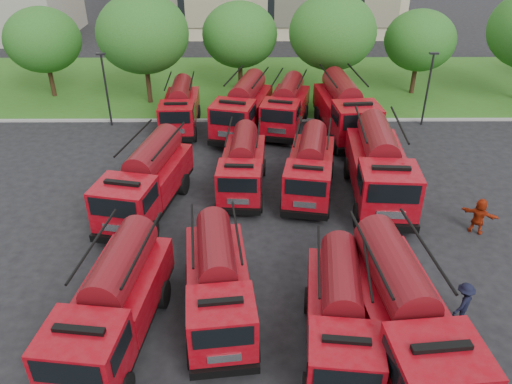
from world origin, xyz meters
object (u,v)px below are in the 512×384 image
fire_truck_1 (218,282)px  firefighter_5 (475,232)px  fire_truck_8 (180,107)px  firefighter_4 (143,240)px  fire_truck_3 (402,314)px  fire_truck_11 (345,109)px  firefighter_2 (410,312)px  fire_truck_10 (286,106)px  fire_truck_5 (242,165)px  fire_truck_6 (310,167)px  fire_truck_0 (113,303)px  firefighter_3 (458,320)px  fire_truck_2 (340,314)px  fire_truck_9 (243,107)px  firefighter_1 (198,360)px  fire_truck_4 (147,180)px  fire_truck_7 (379,167)px

fire_truck_1 → firefighter_5: (12.03, 5.35, -1.52)m
fire_truck_8 → firefighter_4: fire_truck_8 is taller
fire_truck_3 → fire_truck_11: size_ratio=0.98×
firefighter_2 → fire_truck_10: bearing=4.4°
fire_truck_5 → fire_truck_6: (3.63, -0.33, 0.05)m
fire_truck_6 → firefighter_4: 9.50m
fire_truck_0 → fire_truck_10: bearing=76.6°
fire_truck_8 → firefighter_3: size_ratio=3.75×
fire_truck_5 → fire_truck_8: fire_truck_8 is taller
fire_truck_10 → firefighter_5: 15.37m
fire_truck_2 → fire_truck_8: fire_truck_2 is taller
fire_truck_0 → fire_truck_11: bearing=65.7°
fire_truck_5 → fire_truck_1: bearing=-91.2°
fire_truck_2 → fire_truck_11: bearing=86.6°
fire_truck_5 → fire_truck_9: fire_truck_9 is taller
fire_truck_1 → fire_truck_6: fire_truck_6 is taller
firefighter_1 → firefighter_4: bearing=137.3°
fire_truck_9 → firefighter_3: 20.05m
fire_truck_0 → fire_truck_4: (-0.43, 8.73, 0.06)m
fire_truck_11 → firefighter_3: fire_truck_11 is taller
firefighter_1 → firefighter_2: bearing=38.7°
fire_truck_1 → firefighter_3: fire_truck_1 is taller
fire_truck_4 → fire_truck_10: bearing=66.2°
fire_truck_0 → firefighter_1: (2.96, -1.08, -1.65)m
fire_truck_8 → fire_truck_9: fire_truck_9 is taller
fire_truck_7 → firefighter_2: bearing=-89.3°
fire_truck_2 → firefighter_2: size_ratio=3.63×
fire_truck_3 → fire_truck_5: size_ratio=1.23×
fire_truck_6 → firefighter_1: size_ratio=4.29×
fire_truck_8 → firefighter_4: bearing=-92.6°
fire_truck_6 → firefighter_5: (7.66, -3.91, -1.53)m
fire_truck_5 → firefighter_2: fire_truck_5 is taller
fire_truck_5 → firefighter_5: fire_truck_5 is taller
fire_truck_7 → firefighter_5: size_ratio=4.44×
fire_truck_3 → fire_truck_11: bearing=81.2°
fire_truck_6 → firefighter_5: 8.73m
fire_truck_3 → firefighter_3: size_ratio=4.56×
fire_truck_3 → firefighter_4: (-10.24, 6.79, -1.79)m
fire_truck_8 → fire_truck_9: size_ratio=0.84×
fire_truck_3 → firefighter_2: fire_truck_3 is taller
fire_truck_2 → fire_truck_7: 10.96m
fire_truck_4 → fire_truck_7: size_ratio=0.96×
firefighter_1 → firefighter_3: bearing=33.6°
fire_truck_7 → firefighter_3: fire_truck_7 is taller
fire_truck_3 → fire_truck_7: 10.77m
fire_truck_0 → firefighter_3: 12.90m
fire_truck_5 → firefighter_4: size_ratio=3.56×
fire_truck_2 → fire_truck_4: fire_truck_4 is taller
fire_truck_11 → firefighter_5: fire_truck_11 is taller
fire_truck_11 → firefighter_4: fire_truck_11 is taller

